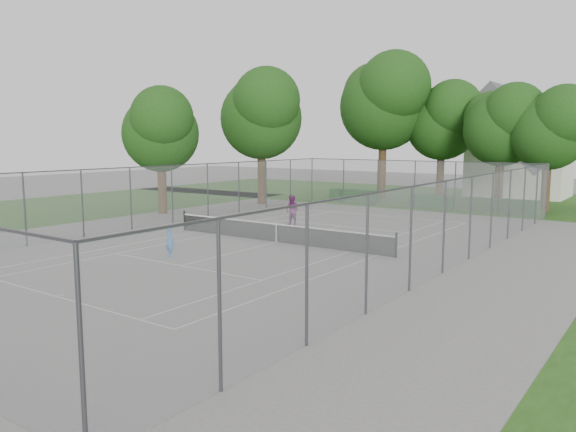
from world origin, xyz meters
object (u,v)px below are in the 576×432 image
Objects in this scene: tennis_net at (276,232)px; girl_player at (170,241)px; house at (520,151)px; woman_player at (292,211)px.

girl_player reaches higher than tennis_net.
tennis_net is at bearing -89.38° from girl_player.
woman_player is at bearing -103.67° from house.
tennis_net is at bearing -97.17° from house.
girl_player is at bearing -98.71° from house.
house is (3.91, 31.07, 3.52)m from tennis_net.
tennis_net is 9.36× the size of girl_player.
girl_player is (-1.67, -5.41, 0.18)m from tennis_net.
woman_player is at bearing -67.79° from girl_player.
tennis_net is 7.14× the size of woman_player.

